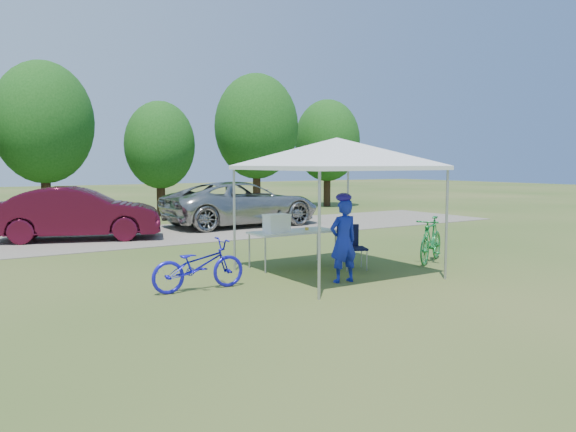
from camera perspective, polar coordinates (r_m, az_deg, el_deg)
name	(u,v)px	position (r m, az deg, el deg)	size (l,w,h in m)	color
ground	(336,274)	(11.36, 4.87, -5.94)	(100.00, 100.00, 0.00)	#2D5119
gravel_strip	(183,233)	(18.28, -10.61, -1.67)	(24.00, 5.00, 0.02)	gray
canopy	(337,142)	(11.15, 4.98, 7.55)	(4.53, 4.53, 3.00)	#A5A5AA
treeline	(117,131)	(23.81, -16.98, 8.31)	(24.89, 4.28, 6.30)	#382314
folding_table	(293,233)	(12.09, 0.52, -1.71)	(1.89, 0.79, 0.78)	white
folding_chair	(351,243)	(11.94, 6.44, -2.71)	(0.63, 0.67, 0.93)	black
cooler	(277,223)	(11.84, -1.16, -0.72)	(0.52, 0.36, 0.38)	white
ice_cream_cup	(307,229)	(12.22, 1.93, -1.29)	(0.08, 0.08, 0.06)	gold
cyclist	(343,241)	(10.54, 5.64, -2.53)	(0.57, 0.37, 1.56)	#1421A3
bike_blue	(199,265)	(9.99, -9.07, -4.96)	(0.59, 1.70, 0.89)	#1B16C8
bike_green	(431,240)	(13.00, 14.32, -2.35)	(0.48, 1.71, 1.03)	#1D8237
minivan	(242,203)	(19.96, -4.68, 1.27)	(2.59, 5.61, 1.56)	#A1A39E
sedan	(78,213)	(17.27, -20.56, 0.25)	(1.62, 4.63, 1.53)	#460B1D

